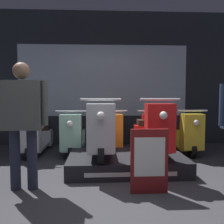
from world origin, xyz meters
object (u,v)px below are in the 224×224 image
scooter_backrow_2 (111,136)px  scooter_backrow_4 (183,135)px  scooter_display_left (101,134)px  scooter_display_right (152,133)px  price_sign_board (149,161)px  scooter_backrow_1 (74,136)px  scooter_backrow_3 (147,136)px  scooter_backrow_0 (36,137)px  person_left_browsing (23,114)px

scooter_backrow_2 → scooter_backrow_4: (1.54, 0.00, 0.00)m
scooter_display_left → scooter_display_right: size_ratio=1.00×
price_sign_board → scooter_backrow_2: bearing=99.8°
scooter_backrow_1 → scooter_backrow_3: same height
scooter_backrow_0 → price_sign_board: (1.91, -2.15, 0.05)m
scooter_display_left → scooter_backrow_0: scooter_display_left is taller
scooter_backrow_2 → scooter_backrow_4: size_ratio=1.00×
scooter_backrow_3 → scooter_backrow_4: (0.77, 0.00, 0.00)m
scooter_backrow_3 → person_left_browsing: (-1.98, -1.93, 0.62)m
scooter_display_left → price_sign_board: size_ratio=1.89×
scooter_backrow_3 → person_left_browsing: 2.84m
scooter_display_left → price_sign_board: bearing=-58.7°
scooter_backrow_4 → price_sign_board: size_ratio=1.89×
scooter_backrow_3 → scooter_display_left: bearing=-130.0°
price_sign_board → scooter_display_right: bearing=75.8°
scooter_backrow_0 → scooter_backrow_3: bearing=0.0°
scooter_display_right → person_left_browsing: size_ratio=0.94×
scooter_backrow_4 → scooter_backrow_1: bearing=180.0°
scooter_display_left → scooter_backrow_4: 2.13m
scooter_display_right → scooter_backrow_2: scooter_display_right is taller
scooter_display_left → scooter_backrow_2: 1.23m
scooter_backrow_2 → scooter_backrow_3: same height
scooter_backrow_0 → person_left_browsing: person_left_browsing is taller
scooter_backrow_1 → person_left_browsing: bearing=-103.0°
scooter_backrow_1 → price_sign_board: (1.14, -2.15, 0.05)m
scooter_backrow_4 → price_sign_board: bearing=-118.5°
scooter_backrow_4 → price_sign_board: 2.45m
scooter_backrow_2 → scooter_display_right: bearing=-62.5°
scooter_display_right → scooter_backrow_4: bearing=52.0°
scooter_backrow_1 → scooter_display_left: bearing=-65.1°
price_sign_board → person_left_browsing: bearing=172.0°
scooter_display_right → person_left_browsing: bearing=-157.7°
scooter_display_right → scooter_backrow_4: scooter_display_right is taller
scooter_display_left → scooter_backrow_2: bearing=79.4°
scooter_backrow_0 → scooter_backrow_1: 0.77m
scooter_backrow_1 → scooter_backrow_3: size_ratio=1.00×
scooter_backrow_2 → scooter_backrow_1: bearing=180.0°
price_sign_board → scooter_backrow_3: bearing=79.5°
scooter_backrow_3 → scooter_backrow_0: bearing=180.0°
scooter_backrow_0 → scooter_backrow_2: bearing=0.0°
person_left_browsing → price_sign_board: person_left_browsing is taller
scooter_display_left → person_left_browsing: bearing=-143.0°
scooter_backrow_4 → person_left_browsing: 3.42m
scooter_display_left → scooter_backrow_2: scooter_display_left is taller
person_left_browsing → price_sign_board: bearing=-8.0°
scooter_backrow_0 → scooter_backrow_2: 1.54m
person_left_browsing → scooter_backrow_0: bearing=99.5°
scooter_backrow_1 → price_sign_board: 2.44m
scooter_display_right → person_left_browsing: (-1.83, -0.75, 0.38)m
scooter_backrow_2 → scooter_backrow_4: 1.54m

